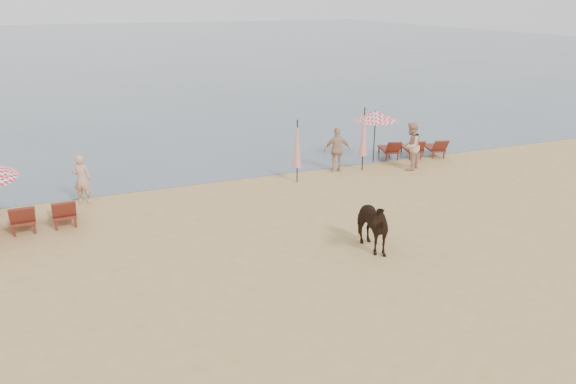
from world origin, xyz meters
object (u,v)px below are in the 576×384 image
Objects in this scene: lounger_cluster_left at (2,219)px; beachgoer_right_a at (411,146)px; umbrella_open_right at (375,116)px; umbrella_closed_right at (364,132)px; cow at (369,224)px; beachgoer_right_b at (337,150)px; umbrella_closed_left at (297,144)px; beachgoer_left at (82,179)px; lounger_cluster_right at (413,148)px.

lounger_cluster_left is 2.14× the size of beachgoer_right_a.
umbrella_closed_right is (-1.00, -0.82, -0.44)m from umbrella_open_right.
cow is (-4.65, -7.59, -1.27)m from umbrella_open_right.
umbrella_open_right is 8.99m from cow.
beachgoer_right_b is (-2.05, -0.56, -1.13)m from umbrella_open_right.
lounger_cluster_left is at bearing 152.26° from cow.
umbrella_closed_right is at bearing -127.41° from umbrella_open_right.
umbrella_open_right is 1.14× the size of beachgoer_right_a.
umbrella_closed_left is 0.93× the size of umbrella_closed_right.
lounger_cluster_left is 10.89m from cow.
umbrella_closed_right is 7.73m from cow.
umbrella_closed_right reaches higher than beachgoer_left.
umbrella_closed_right is 1.50× the size of beachgoer_left.
umbrella_open_right is 1.37m from umbrella_closed_right.
umbrella_closed_right reaches higher than lounger_cluster_right.
lounger_cluster_left is 16.46m from lounger_cluster_right.
beachgoer_right_a reaches higher than lounger_cluster_left.
beachgoer_right_a reaches higher than beachgoer_left.
lounger_cluster_left is 1.87× the size of umbrella_open_right.
umbrella_closed_right reaches higher than beachgoer_right_b.
beachgoer_right_b is at bearing -159.15° from beachgoer_left.
beachgoer_left is at bearing 14.44° from beachgoer_right_b.
lounger_cluster_right is 10.16m from cow.
cow is 7.50m from beachgoer_right_b.
umbrella_closed_right is 10.84m from beachgoer_left.
cow is (-3.64, -6.77, -0.83)m from umbrella_closed_right.
cow is (-6.68, -7.65, 0.35)m from lounger_cluster_right.
umbrella_closed_left is 3.10m from umbrella_closed_right.
beachgoer_right_a is (5.50, 6.14, 0.22)m from cow.
beachgoer_right_a is (4.93, -0.26, -0.50)m from umbrella_closed_left.
umbrella_closed_left is 1.40× the size of beachgoer_left.
lounger_cluster_right is 2.00m from beachgoer_right_a.
cow is at bearing -30.38° from lounger_cluster_left.
umbrella_closed_left is at bearing 31.72° from beachgoer_right_b.
umbrella_open_right reaches higher than beachgoer_left.
cow is 1.05× the size of beachgoer_left.
lounger_cluster_right is at bearing 16.04° from umbrella_closed_right.
umbrella_closed_left is at bearing -150.23° from umbrella_open_right.
beachgoer_left is 0.96× the size of beachgoer_right_b.
lounger_cluster_right is 1.53× the size of beachgoer_right_a.
beachgoer_right_a is at bearing -2.98° from umbrella_closed_left.
beachgoer_left is (-7.17, 7.00, 0.10)m from cow.
umbrella_open_right is 0.93× the size of umbrella_closed_left.
lounger_cluster_left is at bearing -173.05° from umbrella_closed_right.
beachgoer_left is at bearing 35.15° from lounger_cluster_left.
lounger_cluster_left is 14.53m from umbrella_open_right.
beachgoer_left is at bearing -162.32° from lounger_cluster_right.
beachgoer_right_a is at bearing 48.65° from cow.
beachgoer_right_a is (1.86, -0.64, -0.61)m from umbrella_closed_right.
umbrella_open_right reaches higher than beachgoer_right_a.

